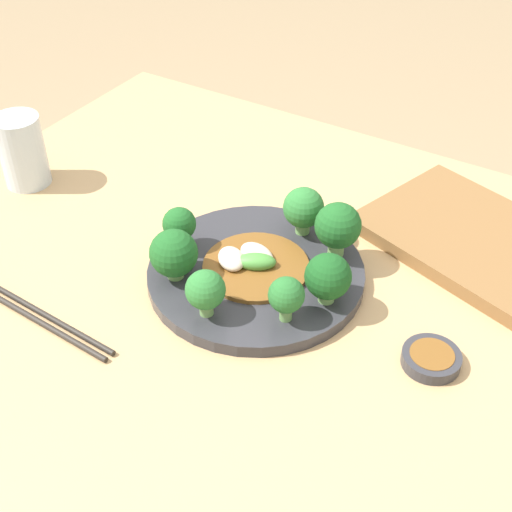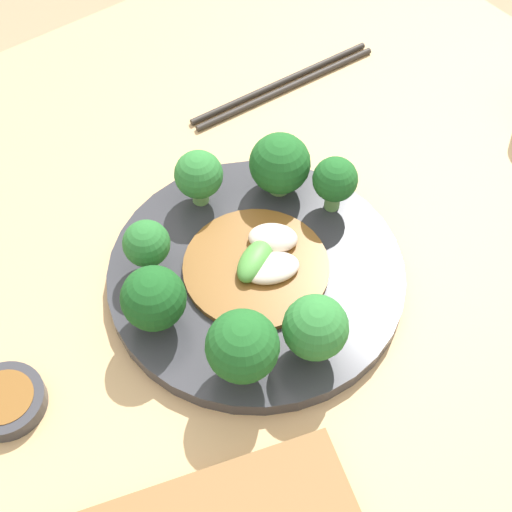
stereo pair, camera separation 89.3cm
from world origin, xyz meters
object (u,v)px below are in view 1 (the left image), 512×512
object	(u,v)px
broccoli_southwest	(338,226)
chopsticks	(35,314)
sauce_dish	(430,360)
cutting_board	(472,238)
broccoli_north	(207,291)
broccoli_south	(303,208)
broccoli_northwest	(286,296)
plate	(256,273)
broccoli_west	(328,277)
drinking_glass	(22,151)
broccoli_northeast	(174,254)
broccoli_east	(179,225)
stirfry_center	(252,263)

from	to	relation	value
broccoli_southwest	chopsticks	world-z (taller)	broccoli_southwest
sauce_dish	cutting_board	distance (m)	0.24
broccoli_north	broccoli_south	bearing A→B (deg)	-95.22
broccoli_north	broccoli_southwest	size ratio (longest dim) A/B	0.80
broccoli_northwest	sauce_dish	xyz separation A→B (m)	(-0.16, -0.03, -0.04)
plate	broccoli_southwest	distance (m)	0.12
broccoli_south	broccoli_west	xyz separation A→B (m)	(-0.09, 0.10, -0.00)
sauce_dish	broccoli_west	bearing A→B (deg)	-8.09
plate	broccoli_southwest	xyz separation A→B (m)	(-0.07, -0.08, 0.05)
plate	chopsticks	bearing A→B (deg)	45.99
broccoli_north	drinking_glass	bearing A→B (deg)	-15.47
broccoli_northeast	broccoli_east	bearing A→B (deg)	-61.04
broccoli_southwest	broccoli_west	size ratio (longest dim) A/B	1.15
chopsticks	sauce_dish	size ratio (longest dim) A/B	3.70
broccoli_west	broccoli_northwest	size ratio (longest dim) A/B	1.12
broccoli_east	broccoli_southwest	size ratio (longest dim) A/B	0.81
broccoli_east	broccoli_northwest	world-z (taller)	broccoli_east
broccoli_northeast	stirfry_center	size ratio (longest dim) A/B	0.49
plate	cutting_board	xyz separation A→B (m)	(-0.21, -0.21, 0.00)
plate	drinking_glass	distance (m)	0.41
plate	broccoli_west	xyz separation A→B (m)	(-0.10, 0.01, 0.04)
broccoli_southwest	stirfry_center	bearing A→B (deg)	45.11
broccoli_east	broccoli_southwest	bearing A→B (deg)	-152.13
broccoli_northwest	stirfry_center	xyz separation A→B (m)	(0.08, -0.06, -0.03)
broccoli_north	drinking_glass	size ratio (longest dim) A/B	0.56
broccoli_east	sauce_dish	bearing A→B (deg)	178.18
broccoli_east	cutting_board	size ratio (longest dim) A/B	0.19
drinking_glass	broccoli_north	bearing A→B (deg)	164.53
broccoli_northwest	stirfry_center	size ratio (longest dim) A/B	0.43
drinking_glass	sauce_dish	world-z (taller)	drinking_glass
broccoli_west	chopsticks	distance (m)	0.35
broccoli_north	sauce_dish	world-z (taller)	broccoli_north
broccoli_south	plate	bearing A→B (deg)	82.08
broccoli_east	plate	bearing A→B (deg)	-171.66
broccoli_south	sauce_dish	world-z (taller)	broccoli_south
broccoli_south	drinking_glass	distance (m)	0.43
drinking_glass	chopsticks	size ratio (longest dim) A/B	0.44
broccoli_northwest	drinking_glass	distance (m)	0.49
broccoli_north	cutting_board	bearing A→B (deg)	-124.74
broccoli_southwest	broccoli_west	distance (m)	0.09
broccoli_west	broccoli_north	bearing A→B (deg)	41.14
broccoli_south	broccoli_west	distance (m)	0.14
broccoli_northwest	stirfry_center	world-z (taller)	broccoli_northwest
drinking_glass	cutting_board	bearing A→B (deg)	-162.23
stirfry_center	cutting_board	size ratio (longest dim) A/B	0.42
broccoli_southwest	chopsticks	xyz separation A→B (m)	(0.26, 0.27, -0.06)
chopsticks	broccoli_north	bearing A→B (deg)	-152.39
plate	broccoli_south	size ratio (longest dim) A/B	4.09
broccoli_east	broccoli_west	xyz separation A→B (m)	(-0.21, -0.01, -0.00)
broccoli_north	cutting_board	size ratio (longest dim) A/B	0.19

